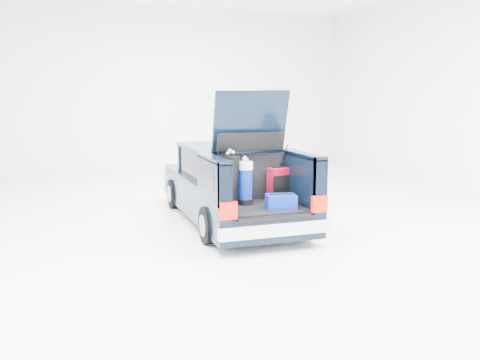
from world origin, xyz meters
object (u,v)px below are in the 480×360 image
object	(u,v)px
red_suitcase	(278,184)
blue_duffel	(281,201)
car	(230,185)
black_golf_bag	(231,180)
blue_golf_bag	(245,183)

from	to	relation	value
red_suitcase	blue_duffel	xyz separation A→B (m)	(-0.23, -0.67, -0.16)
car	blue_duffel	bearing A→B (deg)	-81.87
red_suitcase	black_golf_bag	xyz separation A→B (m)	(-0.92, -0.20, 0.14)
car	black_golf_bag	distance (m)	1.50
black_golf_bag	blue_duffel	size ratio (longest dim) A/B	1.80
blue_duffel	car	bearing A→B (deg)	107.89
black_golf_bag	blue_golf_bag	world-z (taller)	black_golf_bag
black_golf_bag	blue_golf_bag	xyz separation A→B (m)	(0.25, -0.02, -0.05)
red_suitcase	blue_duffel	bearing A→B (deg)	-123.43
blue_duffel	black_golf_bag	bearing A→B (deg)	155.72
car	black_golf_bag	xyz separation A→B (m)	(-0.42, -1.39, 0.34)
car	blue_golf_bag	size ratio (longest dim) A/B	5.76
car	black_golf_bag	size ratio (longest dim) A/B	5.07
red_suitcase	black_golf_bag	distance (m)	0.96
red_suitcase	blue_golf_bag	size ratio (longest dim) A/B	0.72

